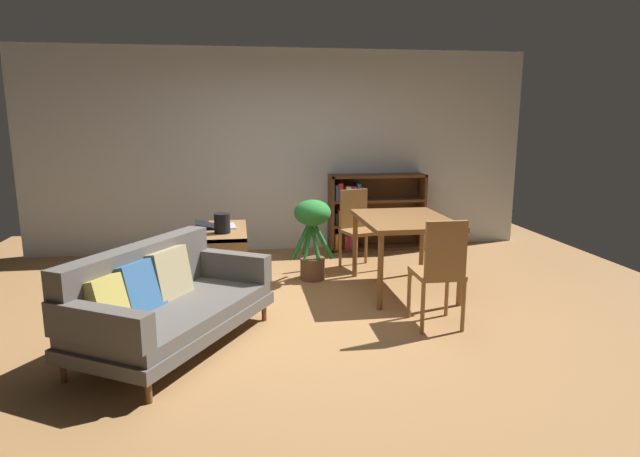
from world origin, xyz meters
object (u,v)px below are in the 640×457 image
(open_laptop, at_px, (218,225))
(potted_floor_plant, at_px, (312,230))
(fabric_couch, at_px, (163,300))
(dining_table, at_px, (404,225))
(bookshelf, at_px, (369,212))
(dining_chair_near, at_px, (440,268))
(media_console, at_px, (227,255))
(dining_chair_far, at_px, (358,225))
(desk_speaker, at_px, (222,223))

(open_laptop, height_order, potted_floor_plant, potted_floor_plant)
(fabric_couch, xyz_separation_m, potted_floor_plant, (1.42, 1.63, 0.19))
(potted_floor_plant, xyz_separation_m, dining_table, (0.89, -0.52, 0.12))
(potted_floor_plant, bearing_deg, bookshelf, 54.14)
(dining_table, xyz_separation_m, dining_chair_near, (-0.01, -1.07, -0.16))
(open_laptop, bearing_deg, bookshelf, 29.33)
(open_laptop, height_order, dining_table, dining_table)
(media_console, xyz_separation_m, bookshelf, (1.93, 1.25, 0.23))
(fabric_couch, height_order, dining_chair_far, dining_chair_far)
(open_laptop, xyz_separation_m, desk_speaker, (0.06, -0.33, 0.09))
(fabric_couch, xyz_separation_m, open_laptop, (0.38, 1.85, 0.22))
(open_laptop, xyz_separation_m, potted_floor_plant, (1.04, -0.22, -0.03))
(media_console, distance_m, bookshelf, 2.31)
(bookshelf, bearing_deg, dining_table, -92.62)
(dining_chair_near, relative_size, bookshelf, 0.73)
(fabric_couch, relative_size, potted_floor_plant, 2.10)
(desk_speaker, distance_m, dining_chair_far, 1.70)
(fabric_couch, height_order, dining_chair_near, dining_chair_near)
(desk_speaker, relative_size, dining_chair_far, 0.22)
(media_console, distance_m, potted_floor_plant, 1.00)
(fabric_couch, distance_m, media_console, 1.81)
(desk_speaker, distance_m, dining_chair_near, 2.39)
(potted_floor_plant, xyz_separation_m, bookshelf, (0.98, 1.36, -0.06))
(potted_floor_plant, height_order, bookshelf, bookshelf)
(potted_floor_plant, height_order, dining_chair_far, dining_chair_far)
(fabric_couch, distance_m, potted_floor_plant, 2.17)
(dining_chair_near, bearing_deg, open_laptop, 136.74)
(dining_chair_near, bearing_deg, potted_floor_plant, 118.96)
(open_laptop, xyz_separation_m, dining_chair_far, (1.66, 0.22, -0.09))
(dining_chair_far, relative_size, bookshelf, 0.71)
(media_console, xyz_separation_m, dining_chair_near, (1.83, -1.70, 0.25))
(open_laptop, xyz_separation_m, bookshelf, (2.03, 1.14, -0.09))
(fabric_couch, distance_m, dining_chair_far, 2.90)
(dining_table, height_order, dining_chair_near, dining_chair_near)
(media_console, height_order, dining_table, dining_table)
(fabric_couch, distance_m, bookshelf, 3.84)
(dining_table, distance_m, dining_chair_far, 1.01)
(dining_table, bearing_deg, bookshelf, 87.38)
(fabric_couch, distance_m, open_laptop, 1.90)
(desk_speaker, distance_m, potted_floor_plant, 1.00)
(fabric_couch, bearing_deg, desk_speaker, 74.11)
(dining_table, relative_size, bookshelf, 0.92)
(potted_floor_plant, xyz_separation_m, dining_chair_near, (0.88, -1.59, -0.04))
(dining_table, xyz_separation_m, bookshelf, (0.09, 1.88, -0.18))
(desk_speaker, bearing_deg, potted_floor_plant, 6.27)
(potted_floor_plant, relative_size, dining_chair_near, 0.94)
(media_console, height_order, dining_chair_far, dining_chair_far)
(media_console, height_order, open_laptop, open_laptop)
(media_console, distance_m, dining_chair_near, 2.51)
(dining_chair_near, bearing_deg, bookshelf, 88.06)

